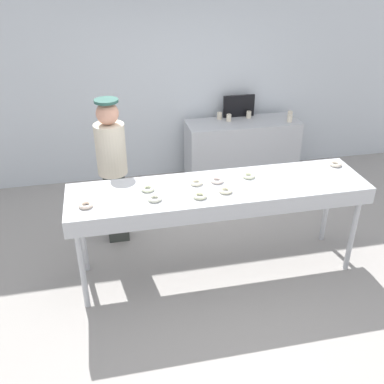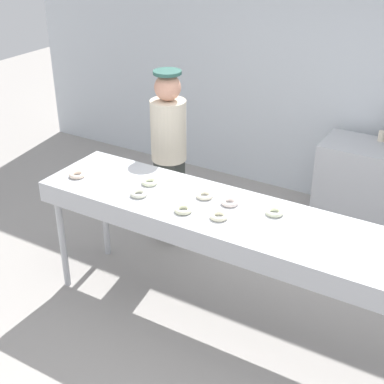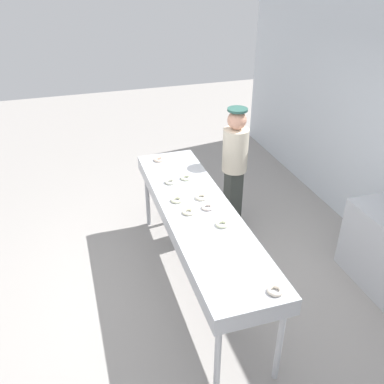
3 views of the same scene
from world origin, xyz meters
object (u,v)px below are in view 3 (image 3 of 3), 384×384
sugar_donut_4 (188,212)px  sugar_donut_5 (207,207)px  sugar_donut_8 (170,181)px  sugar_donut_2 (222,224)px  sugar_donut_7 (186,177)px  fryer_conveyor (199,217)px  sugar_donut_6 (201,197)px  worker_baker (235,163)px  sugar_donut_0 (275,290)px  sugar_donut_1 (159,159)px  sugar_donut_3 (177,200)px

sugar_donut_4 → sugar_donut_5: bearing=96.2°
sugar_donut_5 → sugar_donut_8: size_ratio=1.00×
sugar_donut_2 → sugar_donut_8: 1.04m
sugar_donut_4 → sugar_donut_7: (-0.73, 0.19, 0.00)m
sugar_donut_5 → fryer_conveyor: bearing=-91.4°
sugar_donut_2 → sugar_donut_8: size_ratio=1.00×
sugar_donut_6 → worker_baker: size_ratio=0.08×
sugar_donut_0 → sugar_donut_4: 1.36m
sugar_donut_0 → sugar_donut_8: size_ratio=1.00×
sugar_donut_5 → sugar_donut_6: (-0.22, -0.00, 0.00)m
fryer_conveyor → sugar_donut_0: (1.34, 0.20, 0.10)m
sugar_donut_2 → worker_baker: size_ratio=0.08×
sugar_donut_2 → sugar_donut_5: (-0.34, -0.03, 0.00)m
sugar_donut_0 → sugar_donut_1: size_ratio=1.00×
sugar_donut_1 → sugar_donut_6: (1.07, 0.22, 0.00)m
sugar_donut_4 → sugar_donut_6: 0.32m
sugar_donut_0 → sugar_donut_6: 1.56m
fryer_conveyor → worker_baker: size_ratio=1.73×
fryer_conveyor → worker_baker: 1.29m
sugar_donut_5 → worker_baker: 1.24m
sugar_donut_5 → sugar_donut_0: bearing=4.4°
sugar_donut_6 → sugar_donut_8: same height
sugar_donut_4 → worker_baker: bearing=137.5°
sugar_donut_0 → sugar_donut_5: (-1.34, -0.10, 0.00)m
sugar_donut_3 → sugar_donut_6: same height
sugar_donut_6 → sugar_donut_8: bearing=-152.5°
fryer_conveyor → sugar_donut_6: size_ratio=22.52×
sugar_donut_0 → sugar_donut_2: same height
fryer_conveyor → sugar_donut_1: (-1.28, -0.13, 0.10)m
sugar_donut_8 → sugar_donut_1: bearing=179.0°
sugar_donut_4 → worker_baker: (-1.03, 0.94, -0.06)m
sugar_donut_0 → sugar_donut_3: 1.63m
sugar_donut_3 → sugar_donut_8: (-0.42, 0.04, 0.00)m
sugar_donut_3 → sugar_donut_2: bearing=27.6°
sugar_donut_1 → sugar_donut_3: size_ratio=1.00×
sugar_donut_1 → sugar_donut_6: size_ratio=1.00×
sugar_donut_7 → sugar_donut_5: bearing=2.3°
sugar_donut_0 → sugar_donut_1: bearing=-173.0°
sugar_donut_1 → sugar_donut_7: same height
sugar_donut_6 → worker_baker: worker_baker is taller
sugar_donut_8 → fryer_conveyor: bearing=11.8°
sugar_donut_1 → sugar_donut_0: bearing=7.0°
sugar_donut_8 → sugar_donut_2: bearing=14.9°
sugar_donut_3 → sugar_donut_5: same height
sugar_donut_7 → sugar_donut_0: bearing=3.7°
sugar_donut_0 → worker_baker: 2.43m
fryer_conveyor → sugar_donut_1: bearing=-174.4°
sugar_donut_2 → sugar_donut_1: bearing=-171.1°
fryer_conveyor → sugar_donut_3: bearing=-143.6°
sugar_donut_0 → sugar_donut_8: (-2.00, -0.34, 0.00)m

